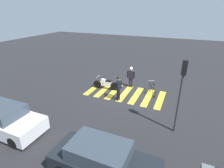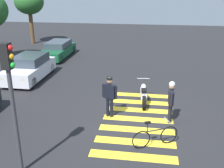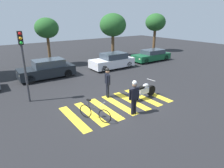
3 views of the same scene
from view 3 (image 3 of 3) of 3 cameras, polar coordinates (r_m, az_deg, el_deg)
ground_plane at (r=10.82m, az=1.92°, el=-6.10°), size 60.00×60.00×0.00m
police_motorcycle at (r=11.59m, az=9.27°, el=-2.10°), size 2.11×0.62×1.04m
leaning_bicycle at (r=9.18m, az=-5.13°, el=-8.49°), size 0.81×1.58×1.00m
officer_on_foot at (r=11.40m, az=-1.35°, el=1.11°), size 0.34×0.66×1.85m
officer_by_motorcycle at (r=9.48m, az=6.58°, el=-3.27°), size 0.67×0.23×1.78m
crosswalk_stripes at (r=10.82m, az=1.93°, el=-6.08°), size 5.85×2.94×0.01m
car_black_suv at (r=16.12m, az=-18.61°, el=4.14°), size 4.25×1.72×1.46m
car_white_van at (r=18.24m, az=0.11°, el=6.81°), size 4.12×1.83×1.43m
car_green_compact at (r=21.81m, az=11.67°, el=8.28°), size 4.48×1.72×1.23m
traffic_light_pole at (r=11.40m, az=-24.88°, el=7.58°), size 0.25×0.34×3.95m
street_tree_mid at (r=19.79m, az=-18.77°, el=15.31°), size 2.22×2.22×4.57m
street_tree_far at (r=23.18m, az=0.26°, el=17.01°), size 3.05×3.05×5.02m
street_tree_end at (r=27.83m, az=12.75°, el=17.30°), size 2.69×2.69×5.05m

